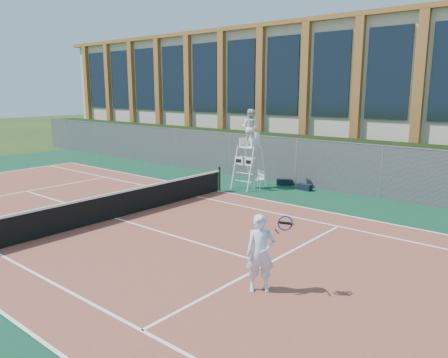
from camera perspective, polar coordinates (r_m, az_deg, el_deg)
The scene contains 12 objects.
ground at distance 15.74m, azimuth -14.03°, elevation -5.08°, with size 120.00×120.00×0.00m, color #233814.
apron at distance 16.32m, azimuth -11.19°, elevation -4.34°, with size 36.00×20.00×0.01m, color #0D3D2A.
tennis_court at distance 15.74m, azimuth -14.03°, elevation -5.01°, with size 23.77×10.97×0.02m, color brown.
tennis_net at distance 15.60m, azimuth -14.12°, elevation -3.19°, with size 0.10×11.30×1.10m.
fence at distance 21.71m, azimuth 4.87°, elevation 2.73°, with size 40.00×0.06×2.20m, color #595E60, non-canonical shape.
hedge at distance 22.70m, azimuth 6.62°, elevation 3.07°, with size 40.00×1.40×2.20m, color black.
building at distance 29.43m, azimuth 15.46°, elevation 10.61°, with size 45.00×10.60×8.22m.
umpire_chair at distance 19.77m, azimuth 3.43°, elevation 6.41°, with size 1.01×1.56×3.63m.
plastic_chair at distance 19.96m, azimuth 4.72°, elevation 0.18°, with size 0.40×0.41×0.83m.
sports_bag_near at distance 20.78m, azimuth 7.83°, elevation -0.38°, with size 0.69×0.27×0.29m, color black.
sports_bag_far at distance 19.89m, azimuth 10.45°, elevation -1.04°, with size 0.68×0.29×0.27m, color black.
tennis_player at distance 9.72m, azimuth 4.81°, elevation -9.63°, with size 1.03×0.81×1.75m.
Camera 1 is at (12.30, -8.79, 4.41)m, focal length 35.00 mm.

